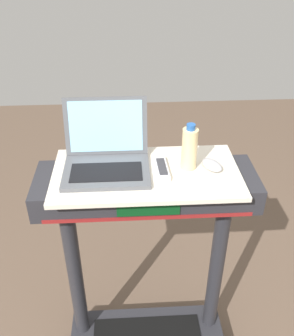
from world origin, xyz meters
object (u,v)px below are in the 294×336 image
(laptop, at_px, (106,156))
(water_bottle, at_px, (189,148))
(computer_mouse, at_px, (212,165))
(tv_remote, at_px, (162,169))

(laptop, distance_m, water_bottle, 0.33)
(computer_mouse, bearing_deg, water_bottle, 142.46)
(computer_mouse, distance_m, water_bottle, 0.12)
(computer_mouse, relative_size, tv_remote, 0.62)
(computer_mouse, distance_m, tv_remote, 0.20)
(laptop, xyz_separation_m, computer_mouse, (0.42, -0.04, -0.03))
(laptop, xyz_separation_m, water_bottle, (0.33, -0.02, 0.04))
(water_bottle, bearing_deg, tv_remote, -169.91)
(laptop, distance_m, tv_remote, 0.23)
(water_bottle, distance_m, tv_remote, 0.14)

